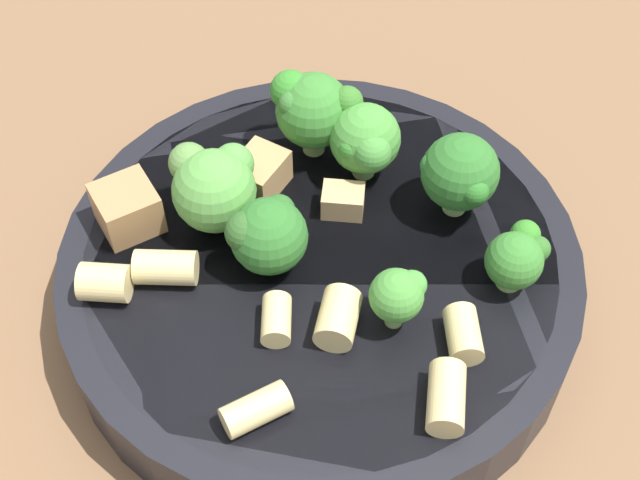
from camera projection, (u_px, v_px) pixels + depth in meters
name	position (u px, v px, depth m)	size (l,w,h in m)	color
ground_plane	(320.00, 299.00, 0.45)	(2.00, 2.00, 0.00)	brown
pasta_bowl	(320.00, 273.00, 0.43)	(0.25, 0.25, 0.04)	black
broccoli_floret_0	(364.00, 140.00, 0.43)	(0.04, 0.04, 0.04)	#84AD60
broccoli_floret_1	(459.00, 173.00, 0.42)	(0.04, 0.04, 0.04)	#93B766
broccoli_floret_2	(266.00, 234.00, 0.40)	(0.04, 0.04, 0.04)	#9EC175
broccoli_floret_3	(214.00, 186.00, 0.41)	(0.04, 0.04, 0.04)	#84AD60
broccoli_floret_4	(517.00, 251.00, 0.40)	(0.03, 0.03, 0.03)	#93B766
broccoli_floret_5	(312.00, 108.00, 0.44)	(0.04, 0.05, 0.05)	#93B766
broccoli_floret_6	(398.00, 295.00, 0.38)	(0.02, 0.02, 0.03)	#84AD60
rigatoni_0	(256.00, 409.00, 0.36)	(0.01, 0.01, 0.03)	#E0C67F
rigatoni_1	(338.00, 318.00, 0.39)	(0.02, 0.02, 0.03)	#E0C67F
rigatoni_2	(166.00, 267.00, 0.40)	(0.02, 0.02, 0.03)	#E0C67F
rigatoni_3	(446.00, 398.00, 0.36)	(0.02, 0.02, 0.03)	#E0C67F
rigatoni_4	(276.00, 320.00, 0.39)	(0.01, 0.01, 0.02)	#E0C67F
rigatoni_5	(105.00, 282.00, 0.40)	(0.02, 0.02, 0.02)	#E0C67F
rigatoni_6	(463.00, 334.00, 0.38)	(0.01, 0.01, 0.02)	#E0C67F
chicken_chunk_0	(260.00, 173.00, 0.44)	(0.03, 0.02, 0.02)	tan
chicken_chunk_1	(128.00, 207.00, 0.42)	(0.03, 0.03, 0.02)	#A87A4C
chicken_chunk_2	(343.00, 201.00, 0.43)	(0.02, 0.02, 0.01)	tan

